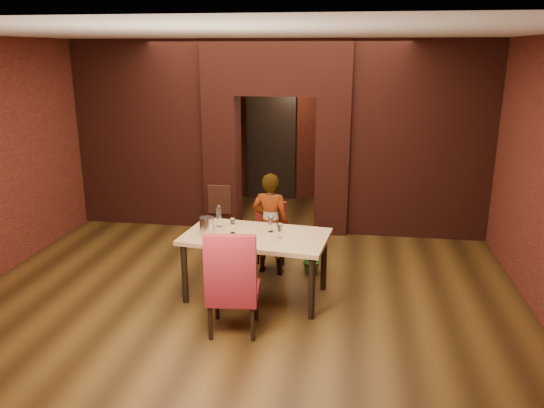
{
  "coord_description": "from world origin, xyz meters",
  "views": [
    {
      "loc": [
        1.28,
        -6.8,
        3.02
      ],
      "look_at": [
        0.23,
        0.0,
        1.02
      ],
      "focal_mm": 35.0,
      "sensor_mm": 36.0,
      "label": 1
    }
  ],
  "objects": [
    {
      "name": "chair_far",
      "position": [
        0.17,
        0.13,
        0.48
      ],
      "size": [
        0.46,
        0.46,
        0.96
      ],
      "primitive_type": "cube",
      "rotation": [
        0.0,
        0.0,
        0.05
      ],
      "color": "maroon",
      "rests_on": "ground"
    },
    {
      "name": "lintel",
      "position": [
        0.0,
        2.0,
        2.75
      ],
      "size": [
        2.45,
        0.55,
        0.9
      ],
      "primitive_type": "cube",
      "color": "maroon",
      "rests_on": "ground"
    },
    {
      "name": "vent_panel",
      "position": [
        -0.95,
        1.71,
        0.55
      ],
      "size": [
        0.4,
        0.03,
        0.5
      ],
      "primitive_type": "cube",
      "color": "brown",
      "rests_on": "ground"
    },
    {
      "name": "wall_back",
      "position": [
        0.0,
        4.0,
        1.6
      ],
      "size": [
        7.0,
        0.04,
        3.2
      ],
      "primitive_type": "cube",
      "color": "maroon",
      "rests_on": "ground"
    },
    {
      "name": "wine_glass_b",
      "position": [
        0.3,
        -0.59,
        0.93
      ],
      "size": [
        0.08,
        0.08,
        0.2
      ],
      "primitive_type": null,
      "color": "white",
      "rests_on": "dining_table"
    },
    {
      "name": "floor",
      "position": [
        0.0,
        0.0,
        0.0
      ],
      "size": [
        8.0,
        8.0,
        0.0
      ],
      "primitive_type": "plane",
      "color": "#432A10",
      "rests_on": "ground"
    },
    {
      "name": "potted_plant",
      "position": [
        0.78,
        0.12,
        0.2
      ],
      "size": [
        0.45,
        0.42,
        0.41
      ],
      "primitive_type": "imported",
      "rotation": [
        0.0,
        0.0,
        0.35
      ],
      "color": "#2F6324",
      "rests_on": "ground"
    },
    {
      "name": "chair_near",
      "position": [
        0.05,
        -1.6,
        0.6
      ],
      "size": [
        0.6,
        0.6,
        1.2
      ],
      "primitive_type": "cube",
      "rotation": [
        0.0,
        0.0,
        3.24
      ],
      "color": "maroon",
      "rests_on": "ground"
    },
    {
      "name": "rear_door",
      "position": [
        -0.4,
        3.94,
        1.05
      ],
      "size": [
        0.9,
        0.08,
        2.1
      ],
      "primitive_type": "cube",
      "color": "black",
      "rests_on": "ground"
    },
    {
      "name": "wine_glass_c",
      "position": [
        0.45,
        -0.81,
        0.92
      ],
      "size": [
        0.08,
        0.08,
        0.19
      ],
      "primitive_type": null,
      "color": "white",
      "rests_on": "dining_table"
    },
    {
      "name": "ceiling",
      "position": [
        0.0,
        0.0,
        3.2
      ],
      "size": [
        7.0,
        8.0,
        0.04
      ],
      "primitive_type": "cube",
      "color": "silver",
      "rests_on": "ground"
    },
    {
      "name": "dining_table",
      "position": [
        0.14,
        -0.72,
        0.41
      ],
      "size": [
        1.86,
        1.18,
        0.83
      ],
      "primitive_type": "cube",
      "rotation": [
        0.0,
        0.0,
        -0.11
      ],
      "color": "#AB7C56",
      "rests_on": "ground"
    },
    {
      "name": "pillar_right",
      "position": [
        0.95,
        2.0,
        1.15
      ],
      "size": [
        0.55,
        0.55,
        2.3
      ],
      "primitive_type": "cube",
      "color": "maroon",
      "rests_on": "ground"
    },
    {
      "name": "wine_bucket",
      "position": [
        -0.46,
        -0.82,
        0.94
      ],
      "size": [
        0.18,
        0.18,
        0.22
      ],
      "primitive_type": "cylinder",
      "color": "silver",
      "rests_on": "dining_table"
    },
    {
      "name": "tasting_sheet",
      "position": [
        -0.05,
        -0.96,
        0.83
      ],
      "size": [
        0.34,
        0.32,
        0.0
      ],
      "primitive_type": "cube",
      "rotation": [
        0.0,
        0.0,
        0.63
      ],
      "color": "white",
      "rests_on": "dining_table"
    },
    {
      "name": "wine_glass_a",
      "position": [
        -0.16,
        -0.71,
        0.92
      ],
      "size": [
        0.08,
        0.08,
        0.19
      ],
      "primitive_type": null,
      "color": "silver",
      "rests_on": "dining_table"
    },
    {
      "name": "person_seated",
      "position": [
        0.2,
        0.06,
        0.72
      ],
      "size": [
        0.56,
        0.4,
        1.43
      ],
      "primitive_type": "imported",
      "rotation": [
        0.0,
        0.0,
        3.02
      ],
      "color": "silver",
      "rests_on": "ground"
    },
    {
      "name": "wall_front",
      "position": [
        0.0,
        -4.0,
        1.6
      ],
      "size": [
        7.0,
        0.04,
        3.2
      ],
      "primitive_type": "cube",
      "color": "maroon",
      "rests_on": "ground"
    },
    {
      "name": "wall_right",
      "position": [
        3.5,
        0.0,
        1.6
      ],
      "size": [
        0.04,
        8.0,
        3.2
      ],
      "primitive_type": "cube",
      "color": "maroon",
      "rests_on": "ground"
    },
    {
      "name": "water_bottle",
      "position": [
        -0.39,
        -0.48,
        0.97
      ],
      "size": [
        0.07,
        0.07,
        0.29
      ],
      "primitive_type": "cylinder",
      "color": "white",
      "rests_on": "dining_table"
    },
    {
      "name": "pillar_left",
      "position": [
        -0.95,
        2.0,
        1.15
      ],
      "size": [
        0.55,
        0.55,
        2.3
      ],
      "primitive_type": "cube",
      "color": "maroon",
      "rests_on": "ground"
    },
    {
      "name": "wall_left",
      "position": [
        -3.5,
        0.0,
        1.6
      ],
      "size": [
        0.04,
        8.0,
        3.2
      ],
      "primitive_type": "cube",
      "color": "maroon",
      "rests_on": "ground"
    },
    {
      "name": "rear_door_frame",
      "position": [
        -0.4,
        3.9,
        1.05
      ],
      "size": [
        1.02,
        0.04,
        2.22
      ],
      "primitive_type": "cube",
      "color": "black",
      "rests_on": "ground"
    },
    {
      "name": "wing_wall_right",
      "position": [
        2.36,
        2.0,
        1.6
      ],
      "size": [
        2.28,
        0.35,
        3.2
      ],
      "primitive_type": "cube",
      "color": "maroon",
      "rests_on": "ground"
    },
    {
      "name": "wing_wall_left",
      "position": [
        -2.36,
        2.0,
        1.6
      ],
      "size": [
        2.28,
        0.35,
        3.2
      ],
      "primitive_type": "cube",
      "color": "maroon",
      "rests_on": "ground"
    }
  ]
}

